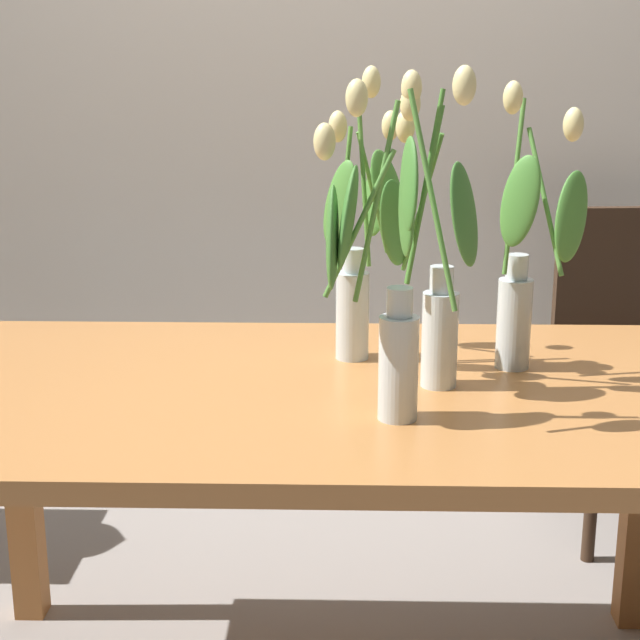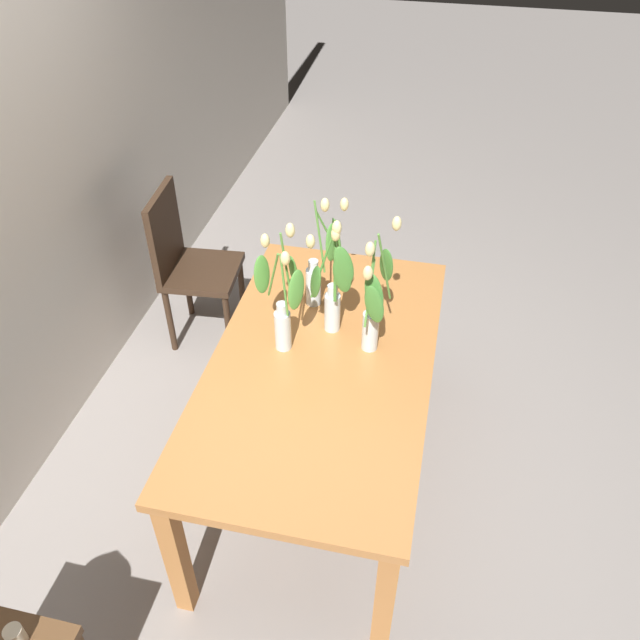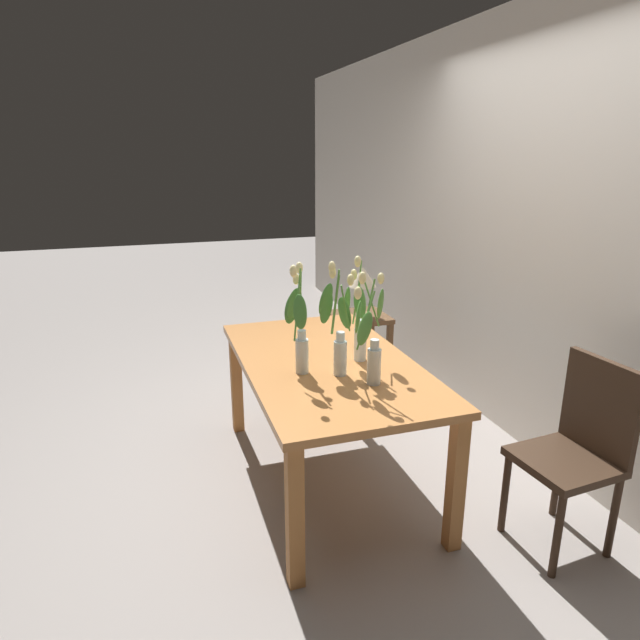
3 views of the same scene
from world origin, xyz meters
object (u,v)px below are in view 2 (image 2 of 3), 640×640
at_px(tulip_vase_0, 374,309).
at_px(pillar_candle, 15,636).
at_px(tulip_vase_1, 283,305).
at_px(dining_table, 322,377).
at_px(tulip_vase_3, 333,293).
at_px(dining_chair, 187,260).
at_px(tulip_vase_2, 320,269).

height_order(tulip_vase_0, pillar_candle, tulip_vase_0).
bearing_deg(tulip_vase_1, tulip_vase_0, -82.28).
height_order(dining_table, tulip_vase_3, tulip_vase_3).
distance_m(tulip_vase_1, dining_chair, 1.20).
bearing_deg(tulip_vase_3, tulip_vase_2, 26.28).
height_order(dining_table, pillar_candle, dining_table).
relative_size(tulip_vase_1, tulip_vase_2, 1.05).
distance_m(dining_table, tulip_vase_0, 0.38).
relative_size(dining_table, tulip_vase_3, 2.76).
bearing_deg(tulip_vase_2, tulip_vase_0, -134.12).
bearing_deg(tulip_vase_3, tulip_vase_1, 123.58).
relative_size(tulip_vase_3, pillar_candle, 7.72).
height_order(dining_table, tulip_vase_1, tulip_vase_1).
height_order(tulip_vase_0, tulip_vase_3, tulip_vase_0).
bearing_deg(pillar_candle, dining_table, -29.06).
relative_size(dining_chair, pillar_candle, 12.40).
relative_size(tulip_vase_0, tulip_vase_1, 1.00).
distance_m(tulip_vase_1, tulip_vase_2, 0.33).
distance_m(tulip_vase_0, tulip_vase_3, 0.19).
height_order(tulip_vase_0, tulip_vase_2, tulip_vase_0).
bearing_deg(tulip_vase_0, tulip_vase_2, 45.88).
relative_size(dining_table, pillar_candle, 21.33).
bearing_deg(tulip_vase_1, pillar_candle, 158.55).
bearing_deg(dining_chair, tulip_vase_3, -125.19).
distance_m(tulip_vase_0, tulip_vase_1, 0.36).
height_order(tulip_vase_0, tulip_vase_1, tulip_vase_0).
height_order(tulip_vase_1, tulip_vase_3, tulip_vase_1).
bearing_deg(pillar_candle, tulip_vase_2, -20.13).
distance_m(tulip_vase_0, dining_chair, 1.43).
height_order(tulip_vase_1, pillar_candle, tulip_vase_1).
xyz_separation_m(tulip_vase_1, pillar_candle, (-1.27, 0.50, -0.37)).
distance_m(dining_table, tulip_vase_2, 0.48).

